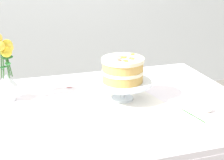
{
  "coord_description": "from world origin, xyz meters",
  "views": [
    {
      "loc": [
        -0.39,
        -1.39,
        1.4
      ],
      "look_at": [
        0.04,
        0.01,
        0.86
      ],
      "focal_mm": 52.34,
      "sensor_mm": 36.0,
      "label": 1
    }
  ],
  "objects_px": {
    "cake_stand": "(123,84)",
    "flower_vase": "(6,68)",
    "dining_table": "(106,124)",
    "fallen_rose": "(207,109)",
    "layer_cake": "(123,70)"
  },
  "relations": [
    {
      "from": "cake_stand",
      "to": "flower_vase",
      "type": "bearing_deg",
      "value": 163.82
    },
    {
      "from": "dining_table",
      "to": "fallen_rose",
      "type": "bearing_deg",
      "value": -24.38
    },
    {
      "from": "cake_stand",
      "to": "dining_table",
      "type": "bearing_deg",
      "value": -149.43
    },
    {
      "from": "layer_cake",
      "to": "flower_vase",
      "type": "distance_m",
      "value": 0.57
    },
    {
      "from": "fallen_rose",
      "to": "cake_stand",
      "type": "bearing_deg",
      "value": 141.93
    },
    {
      "from": "flower_vase",
      "to": "fallen_rose",
      "type": "distance_m",
      "value": 0.97
    },
    {
      "from": "layer_cake",
      "to": "cake_stand",
      "type": "bearing_deg",
      "value": 162.87
    },
    {
      "from": "layer_cake",
      "to": "fallen_rose",
      "type": "distance_m",
      "value": 0.43
    },
    {
      "from": "dining_table",
      "to": "flower_vase",
      "type": "bearing_deg",
      "value": 153.73
    },
    {
      "from": "flower_vase",
      "to": "fallen_rose",
      "type": "height_order",
      "value": "flower_vase"
    },
    {
      "from": "layer_cake",
      "to": "fallen_rose",
      "type": "xyz_separation_m",
      "value": [
        0.32,
        -0.25,
        -0.14
      ]
    },
    {
      "from": "dining_table",
      "to": "layer_cake",
      "type": "bearing_deg",
      "value": 30.55
    },
    {
      "from": "dining_table",
      "to": "fallen_rose",
      "type": "relative_size",
      "value": 9.61
    },
    {
      "from": "dining_table",
      "to": "cake_stand",
      "type": "xyz_separation_m",
      "value": [
        0.1,
        0.06,
        0.18
      ]
    },
    {
      "from": "cake_stand",
      "to": "layer_cake",
      "type": "bearing_deg",
      "value": -17.13
    }
  ]
}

